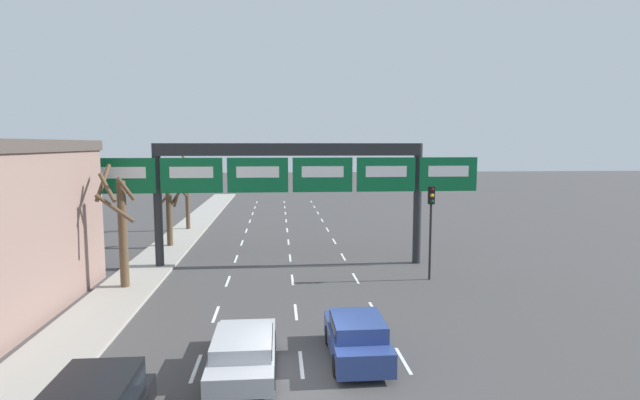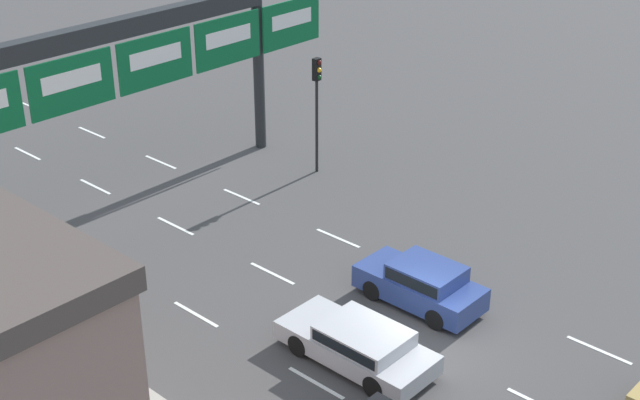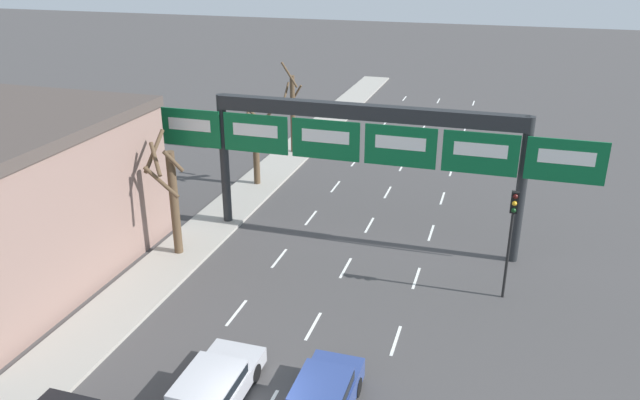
{
  "view_description": "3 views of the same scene",
  "coord_description": "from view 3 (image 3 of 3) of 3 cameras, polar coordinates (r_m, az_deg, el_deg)",
  "views": [
    {
      "loc": [
        -0.67,
        -14.17,
        6.97
      ],
      "look_at": [
        1.71,
        14.31,
        3.77
      ],
      "focal_mm": 28.0,
      "sensor_mm": 36.0,
      "label": 1
    },
    {
      "loc": [
        -17.69,
        -12.25,
        15.15
      ],
      "look_at": [
        2.17,
        5.83,
        1.98
      ],
      "focal_mm": 50.0,
      "sensor_mm": 36.0,
      "label": 2
    },
    {
      "loc": [
        6.35,
        -13.86,
        13.97
      ],
      "look_at": [
        -1.22,
        10.9,
        3.32
      ],
      "focal_mm": 35.0,
      "sensor_mm": 36.0,
      "label": 3
    }
  ],
  "objects": [
    {
      "name": "sidewalk_left",
      "position": [
        24.31,
        -24.3,
        -14.81
      ],
      "size": [
        2.8,
        110.0,
        0.15
      ],
      "color": "#A8A399",
      "rests_on": "ground_plane"
    },
    {
      "name": "lane_dashes",
      "position": [
        31.37,
        3.52,
        -4.13
      ],
      "size": [
        6.72,
        67.0,
        0.01
      ],
      "color": "white",
      "rests_on": "ground_plane"
    },
    {
      "name": "sign_gantry",
      "position": [
        29.82,
        4.01,
        5.86
      ],
      "size": [
        21.52,
        0.7,
        7.03
      ],
      "color": "#232628",
      "rests_on": "ground_plane"
    },
    {
      "name": "car_silver",
      "position": [
        21.38,
        -9.9,
        -16.54
      ],
      "size": [
        1.97,
        4.62,
        1.2
      ],
      "color": "#B7B7BC",
      "rests_on": "ground_plane"
    },
    {
      "name": "car_blue",
      "position": [
        20.58,
        0.26,
        -17.54
      ],
      "size": [
        1.8,
        4.03,
        1.45
      ],
      "color": "navy",
      "rests_on": "ground_plane"
    },
    {
      "name": "traffic_light_near_gantry",
      "position": [
        26.51,
        17.13,
        -2.09
      ],
      "size": [
        0.3,
        0.35,
        4.84
      ],
      "color": "black",
      "rests_on": "ground_plane"
    },
    {
      "name": "tree_bare_closest",
      "position": [
        44.21,
        -2.54,
        8.22
      ],
      "size": [
        1.21,
        1.2,
        6.47
      ],
      "color": "brown",
      "rests_on": "sidewalk_left"
    },
    {
      "name": "tree_bare_second",
      "position": [
        29.84,
        -13.45,
        0.49
      ],
      "size": [
        1.87,
        1.97,
        5.88
      ],
      "color": "brown",
      "rests_on": "sidewalk_left"
    },
    {
      "name": "tree_bare_third",
      "position": [
        38.35,
        -5.78,
        5.02
      ],
      "size": [
        2.19,
        2.21,
        5.03
      ],
      "color": "brown",
      "rests_on": "sidewalk_left"
    }
  ]
}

